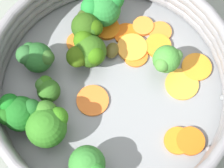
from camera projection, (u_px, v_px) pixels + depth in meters
The scene contains 29 objects.
ground_plane at pixel (112, 91), 0.49m from camera, with size 4.00×4.00×0.00m, color gray.
skillet at pixel (112, 90), 0.48m from camera, with size 0.29×0.29×0.01m, color gray.
skillet_rim_wall at pixel (112, 80), 0.45m from camera, with size 0.31×0.31×0.06m.
skillet_rivet_left at pixel (209, 150), 0.44m from camera, with size 0.01×0.01×0.01m, color gray.
skillet_rivet_right at pixel (223, 97), 0.47m from camera, with size 0.01×0.01×0.01m, color gray.
carrot_slice_0 at pixel (182, 84), 0.48m from camera, with size 0.04×0.04×0.00m, color gold.
carrot_slice_1 at pixel (92, 100), 0.47m from camera, with size 0.04×0.04×0.00m, color orange.
carrot_slice_2 at pixel (197, 67), 0.48m from camera, with size 0.04×0.04×0.00m, color orange.
carrot_slice_3 at pixel (190, 141), 0.45m from camera, with size 0.03×0.03×0.01m, color orange.
carrot_slice_4 at pixel (132, 48), 0.49m from camera, with size 0.04×0.04×0.01m, color orange.
carrot_slice_5 at pixel (143, 26), 0.51m from camera, with size 0.03×0.03×0.01m, color orange.
carrot_slice_6 at pixel (107, 28), 0.50m from camera, with size 0.03×0.03×0.01m, color orange.
carrot_slice_7 at pixel (136, 56), 0.49m from camera, with size 0.03×0.03×0.00m, color orange.
carrot_slice_8 at pixel (43, 124), 0.46m from camera, with size 0.04×0.04×0.00m, color #F98C3D.
carrot_slice_9 at pixel (126, 34), 0.50m from camera, with size 0.03×0.03×0.00m, color #D75C10.
carrot_slice_10 at pixel (160, 32), 0.50m from camera, with size 0.03×0.03×0.00m, color orange.
carrot_slice_11 at pixel (78, 43), 0.50m from camera, with size 0.03×0.03×0.00m, color orange.
carrot_slice_12 at pixel (178, 141), 0.45m from camera, with size 0.03×0.03×0.01m, color orange.
carrot_slice_13 at pixel (158, 46), 0.50m from camera, with size 0.03×0.03×0.01m, color orange.
broccoli_floret_0 at pixel (36, 57), 0.46m from camera, with size 0.04×0.04×0.05m.
broccoli_floret_1 at pixel (103, 7), 0.48m from camera, with size 0.05×0.06×0.05m.
broccoli_floret_2 at pixel (86, 52), 0.46m from camera, with size 0.05×0.05×0.05m.
broccoli_floret_3 at pixel (19, 112), 0.43m from camera, with size 0.05×0.05×0.05m.
broccoli_floret_4 at pixel (87, 27), 0.47m from camera, with size 0.04×0.04×0.05m.
broccoli_floret_5 at pixel (47, 88), 0.45m from camera, with size 0.03×0.03×0.04m.
broccoli_floret_6 at pixel (87, 166), 0.41m from camera, with size 0.05×0.04×0.05m.
broccoli_floret_7 at pixel (47, 123), 0.42m from camera, with size 0.05×0.05×0.06m.
broccoli_floret_8 at pixel (167, 60), 0.46m from camera, with size 0.03×0.04×0.05m.
mushroom_piece_0 at pixel (112, 50), 0.49m from camera, with size 0.02×0.02×0.01m, color brown.
Camera 1 is at (-0.14, 0.10, 0.46)m, focal length 60.00 mm.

